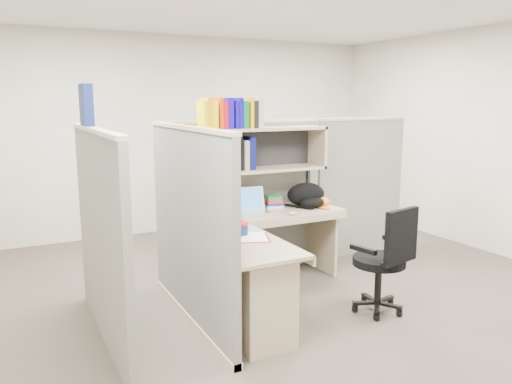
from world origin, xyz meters
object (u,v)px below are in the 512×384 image
laptop (251,201)px  task_chair (382,276)px  desk (260,272)px  backpack (309,195)px  snack_canister (242,228)px

laptop → task_chair: size_ratio=0.37×
task_chair → desk: bearing=163.3°
task_chair → backpack: bearing=91.0°
desk → task_chair: size_ratio=1.83×
snack_canister → task_chair: 1.29m
task_chair → snack_canister: bearing=157.3°
snack_canister → task_chair: task_chair is taller
laptop → snack_canister: (-0.42, -0.67, -0.07)m
snack_canister → task_chair: size_ratio=0.12×
desk → backpack: size_ratio=4.14×
laptop → snack_canister: 0.79m
laptop → backpack: bearing=8.0°
snack_canister → task_chair: bearing=-22.7°
laptop → backpack: 0.68m
backpack → snack_canister: 1.29m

